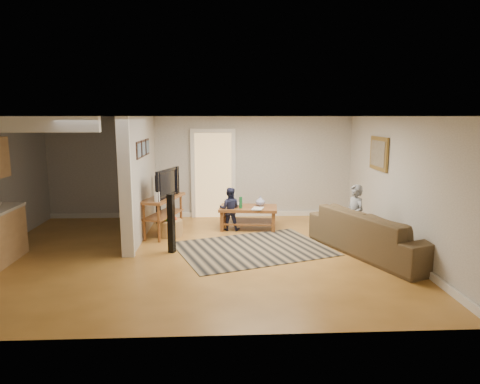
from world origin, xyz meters
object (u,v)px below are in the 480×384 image
at_px(child, 353,249).
at_px(toddler, 230,230).
at_px(toy_basket, 170,227).
at_px(speaker_left, 171,224).
at_px(tv_console, 163,200).
at_px(sofa, 374,253).
at_px(coffee_table, 249,211).
at_px(speaker_right, 158,200).

relative_size(child, toddler, 1.29).
xyz_separation_m(toy_basket, child, (3.60, -1.06, -0.19)).
xyz_separation_m(child, toddler, (-2.33, 1.48, 0.00)).
xyz_separation_m(speaker_left, child, (3.44, 0.06, -0.55)).
distance_m(tv_console, child, 3.99).
bearing_deg(toddler, sofa, 155.56).
height_order(coffee_table, speaker_left, speaker_left).
height_order(sofa, child, child).
relative_size(sofa, toddler, 2.82).
xyz_separation_m(coffee_table, speaker_left, (-1.55, -1.65, 0.16)).
xyz_separation_m(tv_console, child, (3.74, -1.18, -0.74)).
bearing_deg(speaker_right, toddler, -34.53).
relative_size(speaker_right, child, 0.92).
bearing_deg(speaker_right, toy_basket, -82.07).
distance_m(speaker_right, child, 4.59).
xyz_separation_m(sofa, child, (-0.30, 0.32, 0.00)).
xyz_separation_m(speaker_right, child, (4.00, -2.18, -0.57)).
bearing_deg(speaker_right, sofa, -41.87).
height_order(tv_console, toddler, tv_console).
distance_m(speaker_left, child, 3.49).
bearing_deg(coffee_table, child, -40.12).
bearing_deg(toddler, speaker_left, 63.98).
xyz_separation_m(speaker_right, toddler, (1.67, -0.70, -0.57)).
height_order(speaker_right, toddler, speaker_right).
distance_m(tv_console, speaker_left, 1.29).
height_order(tv_console, toy_basket, tv_console).
bearing_deg(toddler, toy_basket, 28.00).
bearing_deg(speaker_left, sofa, 18.47).
bearing_deg(child, tv_console, -124.74).
distance_m(coffee_table, speaker_right, 2.20).
distance_m(speaker_left, toy_basket, 1.19).
bearing_deg(child, coffee_table, -147.30).
relative_size(tv_console, speaker_right, 1.22).
relative_size(speaker_left, toddler, 1.15).
relative_size(sofa, child, 2.18).
height_order(sofa, speaker_right, speaker_right).
xyz_separation_m(tv_console, speaker_right, (-0.26, 1.00, -0.17)).
bearing_deg(speaker_right, speaker_left, -87.78).
distance_m(speaker_left, speaker_right, 2.31).
xyz_separation_m(tv_console, toddler, (1.41, 0.29, -0.74)).
relative_size(speaker_left, child, 0.89).
height_order(coffee_table, child, coffee_table).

